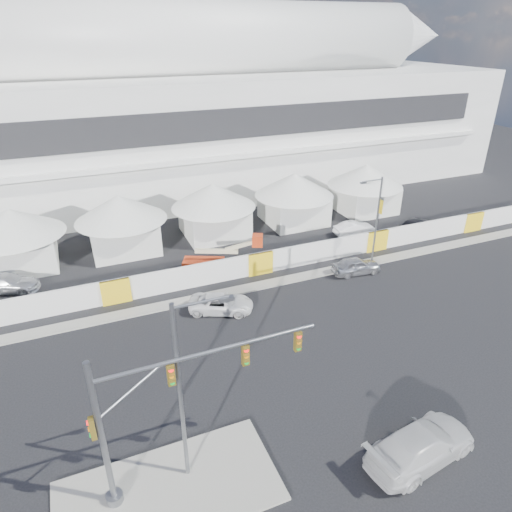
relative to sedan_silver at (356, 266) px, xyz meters
name	(u,v)px	position (x,y,z in m)	size (l,w,h in m)	color
ground	(263,409)	(-13.66, -11.36, -0.72)	(160.00, 160.00, 0.00)	black
median_island	(169,491)	(-19.66, -14.36, -0.64)	(10.00, 5.00, 0.15)	gray
far_curb	(406,255)	(6.34, 1.14, -0.66)	(80.00, 1.20, 0.12)	gray
stadium	(197,111)	(-4.95, 30.14, 8.73)	(80.00, 24.80, 21.98)	silver
tent_row	(169,212)	(-13.16, 12.64, 2.43)	(53.40, 8.40, 5.40)	silver
hoarding_fence	(260,263)	(-7.66, 3.14, 0.28)	(70.00, 0.25, 2.00)	silver
scaffold_tower	(449,125)	(32.34, 24.64, 5.28)	(4.40, 4.40, 12.00)	#595B60
sedan_silver	(356,266)	(0.00, 0.00, 0.00)	(4.22, 1.70, 1.44)	#AEAFB3
pickup_curb	(221,303)	(-12.61, -1.10, -0.06)	(4.77, 2.20, 1.33)	silver
pickup_near	(421,445)	(-7.80, -17.25, 0.17)	(6.15, 2.50, 1.78)	silver
lot_car_a	(354,229)	(4.45, 6.97, -0.03)	(4.20, 1.46, 1.38)	white
lot_car_b	(416,224)	(10.91, 5.38, 0.00)	(4.22, 1.70, 1.44)	black
lot_car_c	(6,283)	(-27.58, 8.25, 0.01)	(5.01, 2.04, 1.46)	silver
traffic_mast	(150,416)	(-19.96, -13.95, 3.76)	(10.00, 0.76, 7.84)	slate
streetlight_median	(185,383)	(-18.35, -13.79, 4.87)	(2.62, 0.26, 9.47)	gray
streetlight_curb	(376,215)	(2.30, 1.14, 3.92)	(2.37, 0.53, 7.98)	slate
boom_lift	(211,260)	(-11.33, 5.44, 0.22)	(7.17, 2.88, 3.50)	red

